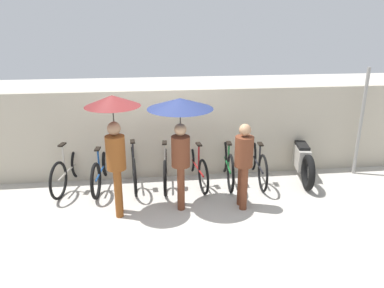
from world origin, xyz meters
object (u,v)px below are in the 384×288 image
parked_bicycle_0 (69,169)px  parked_bicycle_3 (165,166)px  parked_bicycle_1 (102,169)px  parked_bicycle_6 (257,162)px  parked_bicycle_2 (134,166)px  motorcycle (301,158)px  parked_bicycle_4 (196,165)px  pedestrian_trailing (244,160)px  parked_bicycle_5 (227,163)px  pedestrian_center (180,120)px  pedestrian_leading (114,126)px

parked_bicycle_0 → parked_bicycle_3: size_ratio=0.97×
parked_bicycle_1 → parked_bicycle_3: bearing=-85.7°
parked_bicycle_6 → parked_bicycle_2: bearing=93.6°
parked_bicycle_0 → motorcycle: bearing=-78.4°
parked_bicycle_4 → pedestrian_trailing: 1.44m
parked_bicycle_3 → parked_bicycle_6: 1.89m
parked_bicycle_0 → parked_bicycle_2: bearing=-80.0°
parked_bicycle_5 → motorcycle: bearing=-83.9°
parked_bicycle_5 → motorcycle: 1.60m
pedestrian_center → pedestrian_trailing: 1.29m
parked_bicycle_3 → motorcycle: bearing=-85.8°
parked_bicycle_3 → parked_bicycle_6: size_ratio=0.95×
parked_bicycle_1 → pedestrian_leading: size_ratio=0.84×
parked_bicycle_6 → motorcycle: 0.97m
pedestrian_trailing → parked_bicycle_0: bearing=158.1°
parked_bicycle_2 → parked_bicycle_0: bearing=83.9°
parked_bicycle_3 → parked_bicycle_4: size_ratio=0.97×
parked_bicycle_2 → motorcycle: (3.49, 0.01, 0.00)m
parked_bicycle_2 → parked_bicycle_3: bearing=-95.8°
parked_bicycle_4 → motorcycle: bearing=-96.3°
pedestrian_leading → pedestrian_center: (1.09, 0.14, 0.02)m
parked_bicycle_4 → parked_bicycle_1: bearing=82.7°
parked_bicycle_4 → pedestrian_leading: (-1.49, -1.08, 1.20)m
parked_bicycle_2 → parked_bicycle_4: parked_bicycle_2 is taller
parked_bicycle_2 → parked_bicycle_1: bearing=85.2°
parked_bicycle_2 → pedestrian_trailing: bearing=-125.2°
parked_bicycle_1 → parked_bicycle_2: 0.63m
pedestrian_trailing → pedestrian_leading: bearing=176.8°
parked_bicycle_1 → pedestrian_center: bearing=-117.2°
pedestrian_leading → parked_bicycle_1: bearing=107.0°
parked_bicycle_5 → pedestrian_center: 1.82m
pedestrian_leading → motorcycle: (3.71, 1.10, -1.17)m
parked_bicycle_1 → pedestrian_trailing: size_ratio=1.12×
parked_bicycle_3 → pedestrian_center: pedestrian_center is taller
parked_bicycle_2 → parked_bicycle_3: 0.63m
parked_bicycle_0 → parked_bicycle_2: (1.26, -0.04, 0.01)m
parked_bicycle_0 → parked_bicycle_3: parked_bicycle_3 is taller
parked_bicycle_1 → pedestrian_center: 2.15m
parked_bicycle_6 → pedestrian_trailing: size_ratio=1.18×
parked_bicycle_4 → motorcycle: (2.23, 0.02, 0.03)m
pedestrian_leading → pedestrian_center: pedestrian_leading is taller
parked_bicycle_5 → pedestrian_leading: size_ratio=0.86×
parked_bicycle_4 → motorcycle: 2.23m
parked_bicycle_4 → pedestrian_center: size_ratio=0.91×
parked_bicycle_4 → parked_bicycle_6: 1.26m
pedestrian_trailing → pedestrian_center: bearing=167.3°
pedestrian_leading → motorcycle: size_ratio=1.03×
parked_bicycle_6 → parked_bicycle_5: bearing=94.2°
parked_bicycle_2 → pedestrian_trailing: 2.31m
pedestrian_trailing → motorcycle: 2.01m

